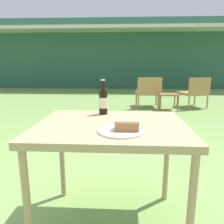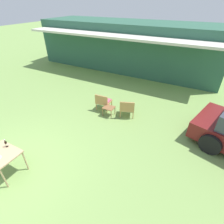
{
  "view_description": "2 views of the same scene",
  "coord_description": "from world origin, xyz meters",
  "px_view_note": "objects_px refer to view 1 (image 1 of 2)",
  "views": [
    {
      "loc": [
        0.08,
        -1.29,
        1.08
      ],
      "look_at": [
        0.0,
        0.1,
        0.77
      ],
      "focal_mm": 35.0,
      "sensor_mm": 36.0,
      "label": 1
    },
    {
      "loc": [
        4.1,
        -1.47,
        4.12
      ],
      "look_at": [
        1.77,
        2.89,
        0.9
      ],
      "focal_mm": 28.0,
      "sensor_mm": 36.0,
      "label": 2
    }
  ],
  "objects_px": {
    "garden_side_table": "(168,96)",
    "cola_bottle_near": "(103,101)",
    "patio_table": "(111,135)",
    "cake_on_plate": "(124,128)",
    "wicker_chair_cushioned": "(148,91)",
    "wicker_chair_plain": "(195,91)"
  },
  "relations": [
    {
      "from": "wicker_chair_plain",
      "to": "cake_on_plate",
      "type": "relative_size",
      "value": 2.96
    },
    {
      "from": "cake_on_plate",
      "to": "wicker_chair_plain",
      "type": "bearing_deg",
      "value": 68.02
    },
    {
      "from": "wicker_chair_plain",
      "to": "garden_side_table",
      "type": "relative_size",
      "value": 1.69
    },
    {
      "from": "garden_side_table",
      "to": "cola_bottle_near",
      "type": "relative_size",
      "value": 1.77
    },
    {
      "from": "wicker_chair_plain",
      "to": "cola_bottle_near",
      "type": "bearing_deg",
      "value": 44.03
    },
    {
      "from": "patio_table",
      "to": "cola_bottle_near",
      "type": "distance_m",
      "value": 0.31
    },
    {
      "from": "patio_table",
      "to": "cake_on_plate",
      "type": "distance_m",
      "value": 0.2
    },
    {
      "from": "cola_bottle_near",
      "to": "garden_side_table",
      "type": "bearing_deg",
      "value": 71.82
    },
    {
      "from": "patio_table",
      "to": "cake_on_plate",
      "type": "relative_size",
      "value": 3.61
    },
    {
      "from": "wicker_chair_cushioned",
      "to": "garden_side_table",
      "type": "relative_size",
      "value": 1.69
    },
    {
      "from": "wicker_chair_cushioned",
      "to": "garden_side_table",
      "type": "xyz_separation_m",
      "value": [
        0.43,
        -0.3,
        -0.08
      ]
    },
    {
      "from": "garden_side_table",
      "to": "cola_bottle_near",
      "type": "height_order",
      "value": "cola_bottle_near"
    },
    {
      "from": "wicker_chair_plain",
      "to": "patio_table",
      "type": "bearing_deg",
      "value": 46.26
    },
    {
      "from": "wicker_chair_cushioned",
      "to": "wicker_chair_plain",
      "type": "distance_m",
      "value": 1.13
    },
    {
      "from": "wicker_chair_cushioned",
      "to": "cola_bottle_near",
      "type": "xyz_separation_m",
      "value": [
        -0.75,
        -3.89,
        0.4
      ]
    },
    {
      "from": "cake_on_plate",
      "to": "garden_side_table",
      "type": "bearing_deg",
      "value": 75.56
    },
    {
      "from": "cake_on_plate",
      "to": "cola_bottle_near",
      "type": "xyz_separation_m",
      "value": [
        -0.15,
        0.41,
        0.07
      ]
    },
    {
      "from": "garden_side_table",
      "to": "patio_table",
      "type": "distance_m",
      "value": 4.02
    },
    {
      "from": "wicker_chair_plain",
      "to": "cola_bottle_near",
      "type": "distance_m",
      "value": 4.33
    },
    {
      "from": "wicker_chair_plain",
      "to": "patio_table",
      "type": "relative_size",
      "value": 0.82
    },
    {
      "from": "wicker_chair_plain",
      "to": "wicker_chair_cushioned",
      "type": "bearing_deg",
      "value": -21.01
    },
    {
      "from": "wicker_chair_cushioned",
      "to": "wicker_chair_plain",
      "type": "relative_size",
      "value": 1.0
    }
  ]
}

